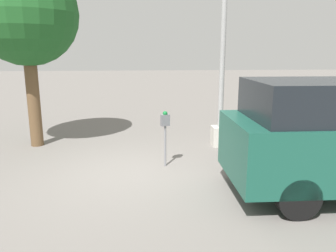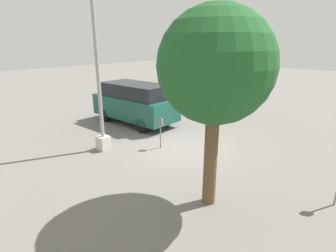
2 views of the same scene
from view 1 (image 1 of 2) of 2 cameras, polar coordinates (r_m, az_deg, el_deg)
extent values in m
plane|color=slate|center=(7.28, -6.56, -8.15)|extent=(80.00, 80.00, 0.00)
cylinder|color=gray|center=(7.53, -0.49, -3.51)|extent=(0.05, 0.05, 0.96)
cube|color=slate|center=(7.38, -0.50, 1.03)|extent=(0.22, 0.15, 0.26)
sphere|color=#14662D|center=(7.35, -0.51, 2.19)|extent=(0.11, 0.11, 0.11)
cube|color=beige|center=(9.33, 8.98, -1.73)|extent=(0.44, 0.44, 0.55)
cylinder|color=#9E9E9E|center=(9.08, 9.69, 17.69)|extent=(0.14, 0.14, 5.69)
cylinder|color=black|center=(7.15, 15.84, -6.00)|extent=(0.70, 0.25, 0.70)
cylinder|color=black|center=(5.67, 21.70, -11.52)|extent=(0.70, 0.25, 0.70)
cylinder|color=brown|center=(9.77, -22.38, 4.29)|extent=(0.34, 0.34, 2.62)
sphere|color=#1E5623|center=(9.73, -23.56, 17.57)|extent=(2.72, 2.72, 2.72)
camera|label=2|loc=(15.87, -28.35, 16.67)|focal=28.00mm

